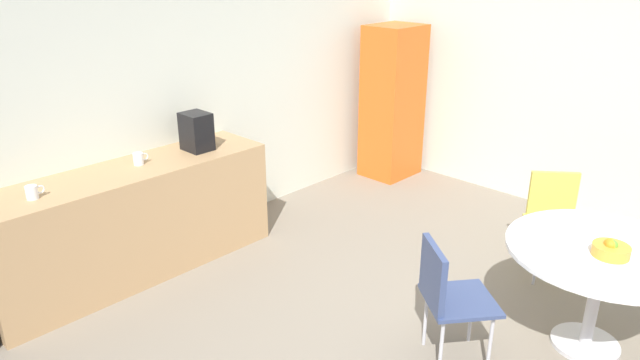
# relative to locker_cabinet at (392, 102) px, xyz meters

# --- Properties ---
(wall_back) EXTENTS (6.00, 0.10, 2.60)m
(wall_back) POSITION_rel_locker_cabinet_xyz_m (-2.55, 0.45, 0.44)
(wall_back) COLOR silver
(wall_back) RESTS_ON ground_plane
(counter_block) EXTENTS (2.30, 0.60, 0.90)m
(counter_block) POSITION_rel_locker_cabinet_xyz_m (-3.24, 0.10, -0.41)
(counter_block) COLOR tan
(counter_block) RESTS_ON ground_plane
(locker_cabinet) EXTENTS (0.60, 0.50, 1.73)m
(locker_cabinet) POSITION_rel_locker_cabinet_xyz_m (0.00, 0.00, 0.00)
(locker_cabinet) COLOR orange
(locker_cabinet) RESTS_ON ground_plane
(round_table) EXTENTS (1.19, 1.19, 0.74)m
(round_table) POSITION_rel_locker_cabinet_xyz_m (-1.67, -2.94, -0.25)
(round_table) COLOR silver
(round_table) RESTS_ON ground_plane
(chair_yellow) EXTENTS (0.59, 0.59, 0.83)m
(chair_yellow) POSITION_rel_locker_cabinet_xyz_m (-0.88, -2.31, -0.34)
(chair_yellow) COLOR silver
(chair_yellow) RESTS_ON ground_plane
(chair_navy) EXTENTS (0.59, 0.59, 0.83)m
(chair_navy) POSITION_rel_locker_cabinet_xyz_m (-2.47, -2.31, -0.34)
(chair_navy) COLOR silver
(chair_navy) RESTS_ON ground_plane
(fruit_bowl) EXTENTS (0.22, 0.22, 0.11)m
(fruit_bowl) POSITION_rel_locker_cabinet_xyz_m (-1.74, -3.00, -0.08)
(fruit_bowl) COLOR gold
(fruit_bowl) RESTS_ON round_table
(mug_white) EXTENTS (0.13, 0.08, 0.09)m
(mug_white) POSITION_rel_locker_cabinet_xyz_m (-3.12, 0.13, 0.09)
(mug_white) COLOR white
(mug_white) RESTS_ON counter_block
(mug_green) EXTENTS (0.13, 0.08, 0.09)m
(mug_green) POSITION_rel_locker_cabinet_xyz_m (-3.97, 0.03, 0.09)
(mug_green) COLOR white
(mug_green) RESTS_ON counter_block
(coffee_maker) EXTENTS (0.20, 0.24, 0.32)m
(coffee_maker) POSITION_rel_locker_cabinet_xyz_m (-2.58, 0.10, 0.20)
(coffee_maker) COLOR black
(coffee_maker) RESTS_ON counter_block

